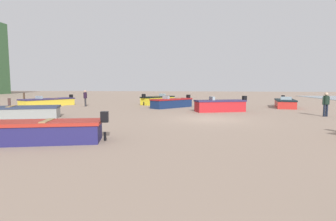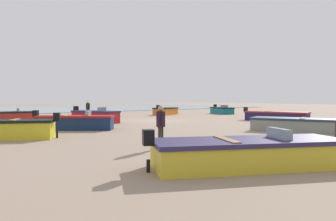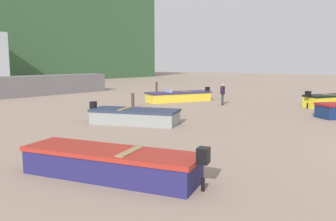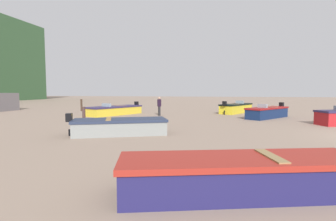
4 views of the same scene
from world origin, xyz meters
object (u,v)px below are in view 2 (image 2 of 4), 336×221
Objects in this scene: boat_grey_4 at (293,125)px; boat_orange_6 at (166,111)px; boat_red_2 at (95,117)px; boat_yellow_8 at (248,153)px; beach_walker_distant at (161,123)px; boat_navy_1 at (276,116)px; boat_red_7 at (9,116)px; boat_teal_5 at (222,110)px; boat_yellow_3 at (2,129)px; boat_navy_0 at (75,122)px; beach_walker_foreground at (88,108)px.

boat_grey_4 is 1.30× the size of boat_orange_6.
boat_yellow_8 is at bearing 58.10° from boat_red_2.
boat_yellow_8 is at bearing -178.03° from boat_grey_4.
boat_red_2 is 13.51m from beach_walker_distant.
boat_red_2 reaches higher than boat_navy_1.
boat_red_7 is at bearing -150.83° from boat_yellow_8.
boat_yellow_8 is at bearing -58.11° from boat_orange_6.
boat_orange_6 is at bearing -100.55° from boat_navy_1.
beach_walker_distant is (-0.09, -4.12, 0.55)m from boat_yellow_8.
boat_teal_5 is at bearing 31.44° from boat_grey_4.
boat_yellow_8 is 3.41× the size of beach_walker_distant.
boat_navy_1 is at bearing 62.20° from boat_red_7.
boat_yellow_3 is 22.67m from boat_orange_6.
boat_teal_5 is (-21.27, -7.73, -0.03)m from boat_navy_0.
boat_red_7 reaches higher than boat_yellow_8.
boat_navy_0 is at bearing -27.06° from boat_navy_1.
boat_navy_0 is at bearing 18.48° from boat_red_7.
boat_teal_5 is 29.79m from boat_yellow_8.
boat_red_2 is 12.83m from boat_orange_6.
boat_yellow_3 is 16.63m from beach_walker_foreground.
boat_teal_5 reaches higher than boat_red_7.
beach_walker_foreground is at bearing -70.31° from boat_navy_1.
boat_navy_0 is 0.93× the size of boat_yellow_3.
boat_red_7 is 2.72× the size of beach_walker_distant.
boat_grey_4 is 1.09× the size of boat_red_7.
boat_teal_5 is (-25.59, -9.86, -0.05)m from boat_yellow_3.
boat_navy_1 is 0.97× the size of boat_yellow_8.
boat_teal_5 is (-5.34, -10.88, 0.01)m from boat_navy_1.
boat_navy_0 is 12.51m from beach_walker_foreground.
beach_walker_distant reaches higher than boat_teal_5.
boat_red_7 is at bearing -120.67° from beach_walker_distant.
boat_yellow_8 is (14.93, 23.10, -0.02)m from boat_orange_6.
boat_teal_5 reaches higher than boat_navy_1.
boat_navy_1 is 3.32× the size of beach_walker_foreground.
boat_navy_1 is 1.43× the size of boat_teal_5.
beach_walker_distant reaches higher than boat_red_2.
boat_navy_0 is 5.42m from boat_red_2.
boat_red_2 reaches higher than boat_yellow_3.
boat_red_2 is 1.15× the size of boat_orange_6.
boat_grey_4 is (-6.15, 12.76, -0.09)m from boat_red_2.
boat_yellow_3 is at bearing -26.32° from boat_navy_0.
boat_yellow_3 is 0.85× the size of boat_yellow_8.
boat_red_2 reaches higher than boat_teal_5.
boat_navy_0 is 10.71m from boat_red_7.
boat_navy_1 reaches higher than boat_yellow_8.
boat_orange_6 is at bearing 162.33° from boat_navy_0.
boat_yellow_3 reaches higher than boat_yellow_8.
boat_red_7 is 2.72× the size of beach_walker_foreground.
boat_grey_4 is 19.94m from beach_walker_foreground.
boat_yellow_3 reaches higher than boat_teal_5.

